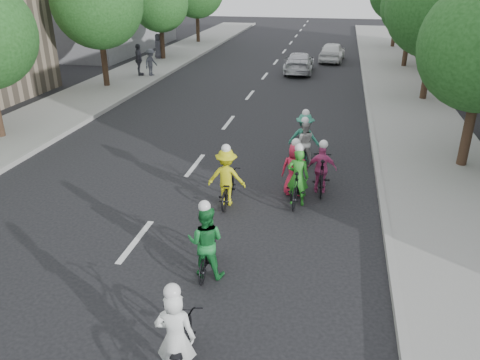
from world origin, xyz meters
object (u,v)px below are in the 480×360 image
(cyclist_6, at_px, (304,147))
(follow_car_lead, at_px, (299,62))
(cyclist_7, at_px, (304,141))
(spectator_2, at_px, (158,46))
(cyclist_0, at_px, (178,348))
(cyclist_4, at_px, (295,175))
(spectator_1, at_px, (139,60))
(spectator_0, at_px, (151,62))
(cyclist_5, at_px, (298,182))
(cyclist_2, at_px, (227,182))
(follow_car_trail, at_px, (332,52))
(cyclist_3, at_px, (322,172))
(cyclist_1, at_px, (206,246))

(cyclist_6, relative_size, follow_car_lead, 0.38)
(cyclist_7, bearing_deg, follow_car_lead, -75.74)
(follow_car_lead, height_order, spectator_2, spectator_2)
(cyclist_0, distance_m, cyclist_4, 7.36)
(cyclist_4, height_order, spectator_1, spectator_1)
(cyclist_7, bearing_deg, spectator_2, -47.44)
(cyclist_4, bearing_deg, cyclist_7, -90.53)
(spectator_2, bearing_deg, spectator_1, -160.38)
(spectator_1, bearing_deg, spectator_0, -103.77)
(cyclist_5, height_order, spectator_2, spectator_2)
(cyclist_2, height_order, cyclist_4, cyclist_2)
(cyclist_0, height_order, cyclist_4, cyclist_0)
(spectator_0, xyz_separation_m, spectator_2, (-1.81, 5.97, 0.06))
(follow_car_lead, relative_size, spectator_2, 2.55)
(cyclist_4, xyz_separation_m, follow_car_trail, (0.42, 22.61, 0.08))
(cyclist_3, xyz_separation_m, spectator_1, (-11.74, 14.09, 0.47))
(cyclist_6, xyz_separation_m, spectator_1, (-11.03, 11.93, 0.51))
(cyclist_3, relative_size, cyclist_7, 1.01)
(cyclist_2, height_order, cyclist_5, cyclist_5)
(cyclist_1, xyz_separation_m, cyclist_7, (1.49, 7.10, 0.04))
(cyclist_3, bearing_deg, cyclist_6, -75.25)
(cyclist_0, relative_size, spectator_1, 1.05)
(cyclist_2, distance_m, cyclist_5, 1.99)
(cyclist_7, bearing_deg, cyclist_4, 97.22)
(cyclist_3, xyz_separation_m, follow_car_trail, (-0.35, 22.27, 0.06))
(cyclist_6, bearing_deg, spectator_2, -62.01)
(cyclist_2, xyz_separation_m, cyclist_4, (1.80, 1.02, -0.06))
(cyclist_0, height_order, cyclist_2, cyclist_0)
(follow_car_lead, bearing_deg, cyclist_3, 96.45)
(cyclist_7, bearing_deg, cyclist_5, 100.03)
(cyclist_0, height_order, spectator_0, cyclist_0)
(cyclist_6, relative_size, cyclist_7, 0.89)
(cyclist_5, distance_m, follow_car_trail, 23.21)
(cyclist_4, xyz_separation_m, spectator_1, (-10.97, 14.43, 0.49))
(spectator_0, relative_size, spectator_1, 0.85)
(cyclist_4, bearing_deg, cyclist_3, -155.08)
(cyclist_1, relative_size, cyclist_6, 1.09)
(cyclist_1, distance_m, cyclist_3, 5.25)
(spectator_2, bearing_deg, follow_car_lead, -93.48)
(cyclist_4, distance_m, spectator_1, 18.14)
(follow_car_lead, xyz_separation_m, follow_car_trail, (1.95, 4.54, 0.04))
(cyclist_7, distance_m, follow_car_lead, 15.47)
(cyclist_6, distance_m, spectator_2, 21.70)
(cyclist_5, xyz_separation_m, cyclist_6, (-0.09, 3.10, -0.05))
(cyclist_3, distance_m, cyclist_4, 0.84)
(spectator_0, height_order, spectator_2, spectator_2)
(cyclist_4, bearing_deg, cyclist_2, 30.06)
(cyclist_4, relative_size, follow_car_lead, 0.40)
(cyclist_2, xyz_separation_m, cyclist_6, (1.86, 3.51, -0.07))
(spectator_0, height_order, spectator_1, spectator_1)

